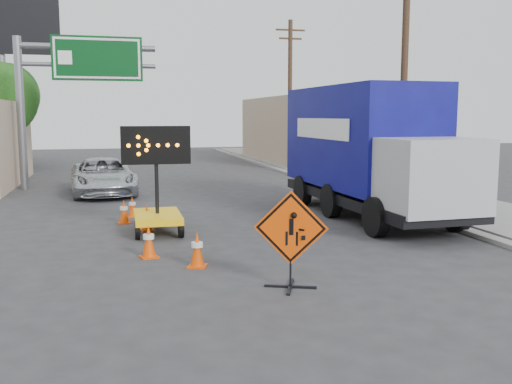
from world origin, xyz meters
name	(u,v)px	position (x,y,z in m)	size (l,w,h in m)	color
ground	(267,304)	(0.00, 0.00, 0.00)	(100.00, 100.00, 0.00)	#2D2D30
curb_right	(331,187)	(7.20, 15.00, 0.06)	(0.40, 60.00, 0.12)	gray
sidewalk_right	(377,185)	(9.50, 15.00, 0.07)	(4.00, 60.00, 0.15)	gray
building_right_far	(330,129)	(13.00, 30.00, 2.30)	(10.00, 14.00, 4.60)	tan
highway_gantry	(68,77)	(-4.43, 17.96, 5.07)	(6.18, 0.38, 6.90)	slate
billboard	(3,43)	(-8.35, 25.87, 7.35)	(6.10, 0.54, 9.85)	slate
utility_pole_near	(404,79)	(8.00, 10.00, 4.68)	(1.80, 0.26, 9.00)	#492F1F
utility_pole_far	(290,93)	(8.00, 24.00, 4.68)	(1.80, 0.26, 9.00)	#492F1F
tree_left_near	(0,99)	(-8.00, 22.00, 4.16)	(3.71, 3.71, 6.03)	#492F1F
tree_left_far	(6,95)	(-9.00, 30.00, 4.60)	(4.10, 4.10, 6.66)	#492F1F
construction_sign	(291,237)	(0.70, 0.80, 1.01)	(1.35, 0.97, 1.92)	black
arrow_board	(157,210)	(-1.41, 6.71, 0.68)	(1.93, 2.16, 3.05)	yellow
pickup_truck	(103,176)	(-3.01, 15.52, 0.77)	(2.55, 5.52, 1.53)	silver
box_truck	(368,158)	(5.63, 7.86, 1.95)	(3.09, 9.12, 4.30)	black
cone_a	(197,249)	(-0.84, 2.80, 0.40)	(0.52, 0.52, 0.79)	#E64604
cone_b	(149,241)	(-1.83, 3.91, 0.40)	(0.49, 0.49, 0.80)	#E64604
cone_c	(147,217)	(-1.67, 7.25, 0.38)	(0.49, 0.49, 0.76)	#E64604
cone_d	(124,211)	(-2.30, 8.48, 0.37)	(0.41, 0.41, 0.75)	#E64604
cone_e	(132,207)	(-2.01, 9.54, 0.35)	(0.41, 0.41, 0.70)	#E64604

